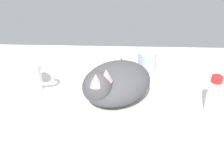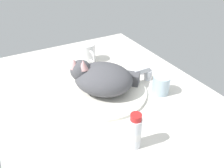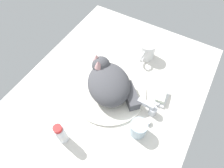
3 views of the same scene
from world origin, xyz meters
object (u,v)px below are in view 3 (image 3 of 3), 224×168
at_px(cat, 109,82).
at_px(toothpaste_bottle, 61,134).
at_px(rinse_cup, 138,128).
at_px(soap_bar, 161,96).
at_px(coffee_mug, 147,51).
at_px(faucet, 151,109).

relative_size(cat, toothpaste_bottle, 2.54).
relative_size(rinse_cup, soap_bar, 1.12).
bearing_deg(cat, toothpaste_bottle, -7.90).
relative_size(cat, coffee_mug, 2.58).
bearing_deg(toothpaste_bottle, coffee_mug, 169.85).
bearing_deg(rinse_cup, cat, -119.66).
distance_m(faucet, cat, 0.22).
distance_m(coffee_mug, soap_bar, 0.26).
height_order(faucet, toothpaste_bottle, toothpaste_bottle).
xyz_separation_m(coffee_mug, soap_bar, (0.20, 0.17, -0.02)).
height_order(coffee_mug, rinse_cup, coffee_mug).
relative_size(faucet, rinse_cup, 1.75).
xyz_separation_m(coffee_mug, toothpaste_bottle, (0.58, -0.10, 0.01)).
bearing_deg(soap_bar, faucet, -7.64).
xyz_separation_m(faucet, coffee_mug, (-0.29, -0.15, 0.02)).
height_order(faucet, cat, cat).
distance_m(rinse_cup, soap_bar, 0.20).
relative_size(cat, soap_bar, 4.68).
height_order(soap_bar, toothpaste_bottle, toothpaste_bottle).
distance_m(faucet, rinse_cup, 0.11).
distance_m(faucet, toothpaste_bottle, 0.39).
distance_m(cat, coffee_mug, 0.29).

